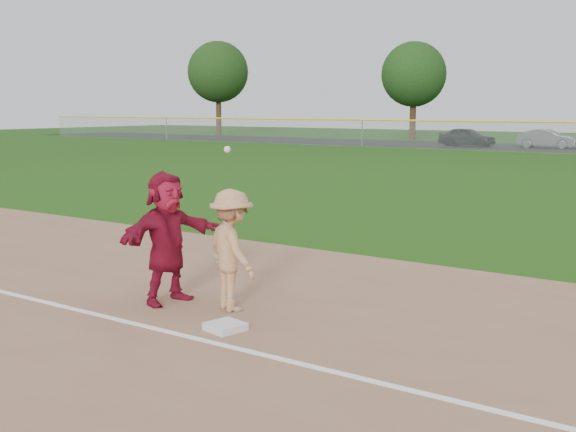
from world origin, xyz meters
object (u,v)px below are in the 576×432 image
Objects in this scene: base_runner at (167,237)px; car_left at (467,137)px; car_mid at (547,139)px; first_base at (225,327)px.

base_runner is 0.47× the size of car_left.
car_mid is (-6.81, 45.65, -0.33)m from base_runner.
base_runner is at bearing -162.06° from car_left.
first_base is at bearing -172.31° from car_mid.
first_base is 47.37m from car_left.
first_base is 0.10× the size of car_left.
car_left is (-12.41, 44.66, -0.29)m from base_runner.
car_mid is at bearing -77.54° from car_left.
first_base is at bearing -102.58° from base_runner.
first_base is 47.00m from car_mid.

